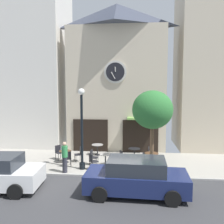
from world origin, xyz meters
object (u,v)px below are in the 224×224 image
(cafe_chair_by_entrance, at_px, (120,157))
(cafe_chair_right_end, at_px, (68,158))
(street_lamp, at_px, (82,129))
(cafe_chair_near_lamp, at_px, (79,153))
(cafe_chair_curbside, at_px, (92,160))
(cafe_chair_facing_wall, at_px, (147,153))
(cafe_table_near_door, at_px, (105,158))
(pedestrian_green, at_px, (65,157))
(cafe_table_center_left, at_px, (151,156))
(cafe_table_center_right, at_px, (97,147))
(street_tree, at_px, (152,110))
(parked_car_navy, at_px, (136,177))
(cafe_table_leftmost, at_px, (134,152))
(cafe_table_near_curb, at_px, (65,154))
(cafe_chair_under_awning, at_px, (59,151))
(cafe_chair_corner, at_px, (93,156))

(cafe_chair_by_entrance, bearing_deg, cafe_chair_right_end, -172.95)
(street_lamp, xyz_separation_m, cafe_chair_near_lamp, (-0.47, 1.36, -1.76))
(cafe_chair_curbside, height_order, cafe_chair_facing_wall, same)
(cafe_table_near_door, relative_size, pedestrian_green, 0.46)
(street_lamp, relative_size, cafe_chair_right_end, 5.00)
(cafe_table_center_left, relative_size, cafe_chair_by_entrance, 0.88)
(cafe_table_center_right, height_order, cafe_table_near_door, cafe_table_near_door)
(street_tree, xyz_separation_m, cafe_table_center_left, (0.08, 1.35, -2.83))
(cafe_table_center_right, distance_m, parked_car_navy, 6.47)
(cafe_table_center_right, height_order, cafe_chair_facing_wall, cafe_chair_facing_wall)
(parked_car_navy, bearing_deg, street_lamp, 134.72)
(street_tree, relative_size, cafe_chair_by_entrance, 4.90)
(cafe_table_center_left, xyz_separation_m, cafe_chair_near_lamp, (-4.38, 0.33, -0.01))
(cafe_table_leftmost, height_order, cafe_chair_near_lamp, cafe_chair_near_lamp)
(cafe_table_near_door, distance_m, cafe_chair_right_end, 2.19)
(street_lamp, distance_m, cafe_table_center_right, 3.42)
(cafe_table_center_right, xyz_separation_m, cafe_chair_facing_wall, (3.28, -1.05, -0.00))
(street_lamp, bearing_deg, cafe_chair_facing_wall, 26.76)
(cafe_table_near_curb, xyz_separation_m, cafe_chair_right_end, (0.36, -0.76, 0.01))
(cafe_table_center_left, bearing_deg, cafe_table_leftmost, 139.42)
(cafe_table_near_door, distance_m, cafe_table_center_left, 2.71)
(cafe_chair_curbside, height_order, pedestrian_green, pedestrian_green)
(cafe_table_near_curb, height_order, cafe_chair_under_awning, cafe_chair_under_awning)
(street_lamp, bearing_deg, pedestrian_green, -141.46)
(pedestrian_green, bearing_deg, cafe_table_leftmost, 34.37)
(cafe_table_center_right, distance_m, cafe_chair_facing_wall, 3.44)
(street_lamp, height_order, cafe_chair_by_entrance, street_lamp)
(street_lamp, distance_m, cafe_chair_corner, 1.98)
(cafe_chair_curbside, distance_m, pedestrian_green, 1.56)
(cafe_chair_near_lamp, bearing_deg, street_tree, -21.27)
(cafe_chair_near_lamp, distance_m, pedestrian_green, 2.05)
(cafe_table_leftmost, relative_size, cafe_chair_near_lamp, 0.85)
(cafe_chair_by_entrance, bearing_deg, cafe_chair_near_lamp, 165.63)
(cafe_chair_near_lamp, distance_m, cafe_chair_right_end, 1.11)
(cafe_chair_by_entrance, height_order, parked_car_navy, parked_car_navy)
(street_tree, height_order, cafe_table_center_right, street_tree)
(cafe_chair_facing_wall, relative_size, cafe_chair_by_entrance, 1.00)
(cafe_table_center_left, height_order, cafe_chair_under_awning, cafe_chair_under_awning)
(cafe_table_near_curb, height_order, cafe_chair_near_lamp, cafe_chair_near_lamp)
(street_lamp, relative_size, cafe_table_center_right, 5.86)
(cafe_chair_near_lamp, bearing_deg, cafe_table_near_door, -27.94)
(cafe_chair_facing_wall, bearing_deg, cafe_chair_near_lamp, -173.09)
(cafe_chair_facing_wall, bearing_deg, cafe_chair_corner, -161.46)
(cafe_table_leftmost, relative_size, cafe_chair_corner, 0.85)
(cafe_table_near_curb, bearing_deg, cafe_chair_under_awning, 135.82)
(cafe_table_center_left, relative_size, cafe_chair_corner, 0.88)
(cafe_chair_curbside, bearing_deg, cafe_chair_by_entrance, 27.13)
(street_lamp, xyz_separation_m, parked_car_navy, (2.99, -3.02, -1.53))
(cafe_table_center_left, relative_size, parked_car_navy, 0.18)
(cafe_table_leftmost, bearing_deg, cafe_chair_corner, -155.41)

